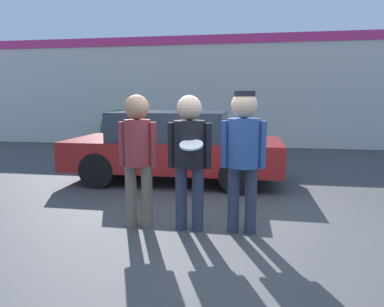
% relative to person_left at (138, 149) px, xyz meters
% --- Properties ---
extents(ground_plane, '(56.00, 56.00, 0.00)m').
position_rel_person_left_xyz_m(ground_plane, '(0.97, 0.10, -1.06)').
color(ground_plane, '#3F3F42').
extents(storefront_building, '(24.00, 0.22, 3.91)m').
position_rel_person_left_xyz_m(storefront_building, '(0.97, 8.18, 0.93)').
color(storefront_building, silver).
rests_on(storefront_building, ground).
extents(person_left, '(0.51, 0.34, 1.76)m').
position_rel_person_left_xyz_m(person_left, '(0.00, 0.00, 0.00)').
color(person_left, '#665B4C').
rests_on(person_left, ground).
extents(person_middle_with_frisbee, '(0.57, 0.62, 1.75)m').
position_rel_person_left_xyz_m(person_middle_with_frisbee, '(0.68, 0.02, 0.01)').
color(person_middle_with_frisbee, '#2D3347').
rests_on(person_middle_with_frisbee, ground).
extents(person_right, '(0.56, 0.39, 1.80)m').
position_rel_person_left_xyz_m(person_right, '(1.36, 0.04, 0.05)').
color(person_right, '#2D3347').
rests_on(person_right, ground).
extents(parked_car_near, '(4.33, 1.92, 1.45)m').
position_rel_person_left_xyz_m(parked_car_near, '(-0.12, 2.70, -0.32)').
color(parked_car_near, maroon).
rests_on(parked_car_near, ground).
extents(shrub, '(1.33, 1.33, 1.33)m').
position_rel_person_left_xyz_m(shrub, '(-3.12, 7.32, -0.39)').
color(shrub, '#2D6B33').
rests_on(shrub, ground).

